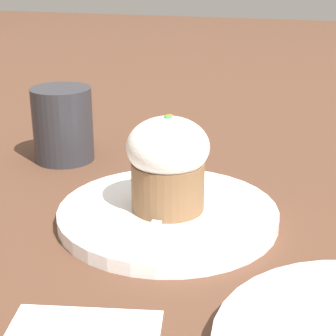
% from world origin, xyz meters
% --- Properties ---
extents(ground_plane, '(4.00, 4.00, 0.00)m').
position_xyz_m(ground_plane, '(0.00, 0.00, 0.00)').
color(ground_plane, '#513323').
extents(dessert_plate, '(0.23, 0.23, 0.02)m').
position_xyz_m(dessert_plate, '(0.00, 0.00, 0.01)').
color(dessert_plate, white).
rests_on(dessert_plate, ground_plane).
extents(carrot_cake, '(0.09, 0.09, 0.10)m').
position_xyz_m(carrot_cake, '(0.00, 0.00, 0.07)').
color(carrot_cake, brown).
rests_on(carrot_cake, dessert_plate).
extents(spoon, '(0.11, 0.03, 0.01)m').
position_xyz_m(spoon, '(-0.01, -0.00, 0.02)').
color(spoon, '#B7B7BC').
rests_on(spoon, dessert_plate).
extents(coffee_cup, '(0.11, 0.08, 0.10)m').
position_xyz_m(coffee_cup, '(0.15, 0.19, 0.05)').
color(coffee_cup, '#2D2D33').
rests_on(coffee_cup, ground_plane).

